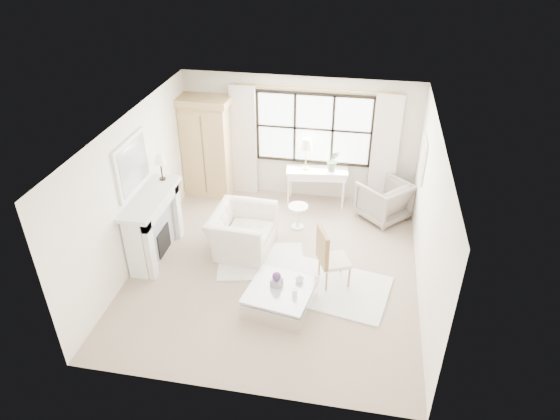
{
  "coord_description": "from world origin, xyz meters",
  "views": [
    {
      "loc": [
        1.37,
        -7.02,
        5.61
      ],
      "look_at": [
        0.05,
        0.2,
        1.1
      ],
      "focal_mm": 32.0,
      "sensor_mm": 36.0,
      "label": 1
    }
  ],
  "objects_px": {
    "coffee_table": "(280,298)",
    "club_armchair": "(242,231)",
    "armoire": "(207,146)",
    "console_table": "(316,186)"
  },
  "relations": [
    {
      "from": "console_table",
      "to": "coffee_table",
      "type": "bearing_deg",
      "value": -100.05
    },
    {
      "from": "armoire",
      "to": "console_table",
      "type": "height_order",
      "value": "armoire"
    },
    {
      "from": "console_table",
      "to": "coffee_table",
      "type": "relative_size",
      "value": 1.17
    },
    {
      "from": "console_table",
      "to": "club_armchair",
      "type": "distance_m",
      "value": 2.3
    },
    {
      "from": "armoire",
      "to": "coffee_table",
      "type": "height_order",
      "value": "armoire"
    },
    {
      "from": "club_armchair",
      "to": "armoire",
      "type": "bearing_deg",
      "value": 35.84
    },
    {
      "from": "club_armchair",
      "to": "console_table",
      "type": "bearing_deg",
      "value": -26.23
    },
    {
      "from": "armoire",
      "to": "coffee_table",
      "type": "xyz_separation_m",
      "value": [
        2.24,
        -3.47,
        -0.96
      ]
    },
    {
      "from": "armoire",
      "to": "club_armchair",
      "type": "distance_m",
      "value": 2.48
    },
    {
      "from": "coffee_table",
      "to": "club_armchair",
      "type": "bearing_deg",
      "value": 133.75
    }
  ]
}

